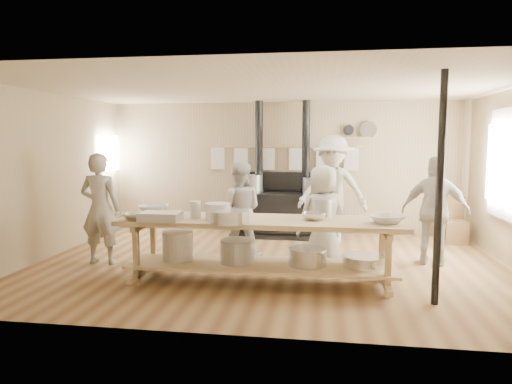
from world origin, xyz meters
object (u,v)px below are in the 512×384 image
at_px(cook_by_window, 332,190).
at_px(chair, 455,230).
at_px(cook_far_left, 100,209).
at_px(stove, 281,210).
at_px(cook_center, 323,217).
at_px(roasting_pan, 161,217).
at_px(prep_table, 260,244).
at_px(cook_right, 435,211).
at_px(cook_left, 239,210).

height_order(cook_by_window, chair, cook_by_window).
bearing_deg(cook_by_window, cook_far_left, -138.37).
relative_size(stove, cook_center, 1.73).
bearing_deg(cook_by_window, chair, 21.07).
distance_m(cook_center, cook_by_window, 1.74).
relative_size(cook_center, roasting_pan, 3.04).
bearing_deg(cook_by_window, roasting_pan, -114.26).
distance_m(stove, cook_by_window, 1.16).
height_order(stove, prep_table, stove).
xyz_separation_m(cook_right, cook_by_window, (-1.48, 1.26, 0.16)).
distance_m(stove, chair, 3.17).
distance_m(prep_table, chair, 4.27).
relative_size(prep_table, cook_left, 2.37).
relative_size(cook_left, cook_by_window, 0.78).
distance_m(chair, roasting_pan, 5.44).
relative_size(prep_table, cook_center, 2.40).
xyz_separation_m(cook_left, cook_right, (2.95, -0.03, 0.05)).
relative_size(cook_center, chair, 1.80).
relative_size(cook_right, cook_by_window, 0.84).
relative_size(prep_table, chair, 4.31).
xyz_separation_m(prep_table, chair, (3.16, 2.87, -0.27)).
bearing_deg(roasting_pan, stove, 70.31).
bearing_deg(cook_by_window, stove, 166.13).
height_order(stove, cook_center, stove).
distance_m(cook_by_window, chair, 2.34).
relative_size(prep_table, cook_right, 2.22).
bearing_deg(cook_right, cook_left, 13.48).
height_order(cook_right, roasting_pan, cook_right).
relative_size(cook_far_left, cook_by_window, 0.86).
distance_m(stove, cook_left, 1.79).
bearing_deg(cook_by_window, prep_table, -98.04).
bearing_deg(cook_center, cook_right, 173.22).
height_order(stove, cook_right, stove).
relative_size(stove, cook_right, 1.61).
height_order(prep_table, cook_center, cook_center).
distance_m(prep_table, cook_right, 2.77).
distance_m(cook_center, roasting_pan, 2.31).
bearing_deg(cook_far_left, cook_left, -160.40).
xyz_separation_m(cook_left, cook_by_window, (1.47, 1.22, 0.21)).
height_order(prep_table, cook_right, cook_right).
height_order(cook_left, chair, cook_left).
bearing_deg(cook_far_left, prep_table, 166.18).
height_order(cook_far_left, cook_right, cook_far_left).
relative_size(cook_center, cook_by_window, 0.78).
xyz_separation_m(cook_far_left, cook_left, (1.98, 0.69, -0.07)).
xyz_separation_m(stove, chair, (3.16, -0.15, -0.27)).
height_order(stove, cook_by_window, stove).
bearing_deg(chair, cook_far_left, -157.66).
xyz_separation_m(cook_far_left, roasting_pan, (1.29, -0.96, 0.07)).
bearing_deg(stove, cook_far_left, -136.20).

